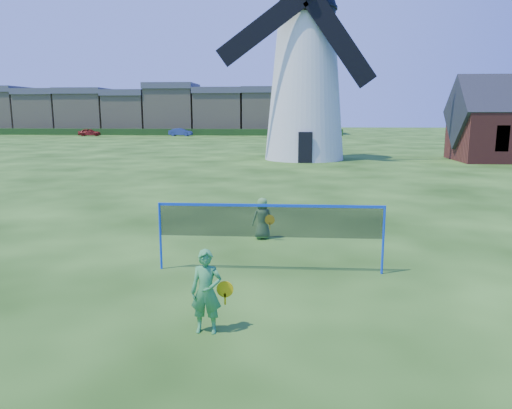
{
  "coord_description": "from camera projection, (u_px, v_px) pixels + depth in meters",
  "views": [
    {
      "loc": [
        0.96,
        -10.23,
        3.54
      ],
      "look_at": [
        0.2,
        0.5,
        1.5
      ],
      "focal_mm": 34.07,
      "sensor_mm": 36.0,
      "label": 1
    }
  ],
  "objects": [
    {
      "name": "ground",
      "position": [
        245.0,
        275.0,
        10.75
      ],
      "size": [
        220.0,
        220.0,
        0.0
      ],
      "primitive_type": "plane",
      "color": "black",
      "rests_on": "ground"
    },
    {
      "name": "player_girl",
      "position": [
        206.0,
        292.0,
        7.84
      ],
      "size": [
        0.68,
        0.36,
        1.39
      ],
      "rotation": [
        0.0,
        0.0,
        -0.01
      ],
      "color": "#3A934A",
      "rests_on": "ground"
    },
    {
      "name": "terraced_houses",
      "position": [
        153.0,
        110.0,
        82.12
      ],
      "size": [
        59.22,
        8.4,
        8.3
      ],
      "color": "tan",
      "rests_on": "ground"
    },
    {
      "name": "hedge",
      "position": [
        145.0,
        132.0,
        76.86
      ],
      "size": [
        62.0,
        0.8,
        1.0
      ],
      "primitive_type": "cube",
      "color": "#193814",
      "rests_on": "ground"
    },
    {
      "name": "car_right",
      "position": [
        181.0,
        132.0,
        74.01
      ],
      "size": [
        3.61,
        1.49,
        1.16
      ],
      "primitive_type": "imported",
      "rotation": [
        0.0,
        0.0,
        1.49
      ],
      "color": "navy",
      "rests_on": "ground"
    },
    {
      "name": "player_boy",
      "position": [
        262.0,
        218.0,
        13.74
      ],
      "size": [
        0.69,
        0.52,
        1.18
      ],
      "rotation": [
        0.0,
        0.0,
        3.43
      ],
      "color": "#528A42",
      "rests_on": "ground"
    },
    {
      "name": "windmill",
      "position": [
        305.0,
        75.0,
        36.22
      ],
      "size": [
        12.79,
        5.99,
        17.96
      ],
      "color": "silver",
      "rests_on": "ground"
    },
    {
      "name": "badminton_net",
      "position": [
        270.0,
        222.0,
        10.8
      ],
      "size": [
        5.05,
        0.05,
        1.55
      ],
      "color": "blue",
      "rests_on": "ground"
    },
    {
      "name": "car_left",
      "position": [
        90.0,
        132.0,
        73.82
      ],
      "size": [
        3.47,
        1.91,
        1.12
      ],
      "primitive_type": "imported",
      "rotation": [
        0.0,
        0.0,
        1.76
      ],
      "color": "maroon",
      "rests_on": "ground"
    }
  ]
}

